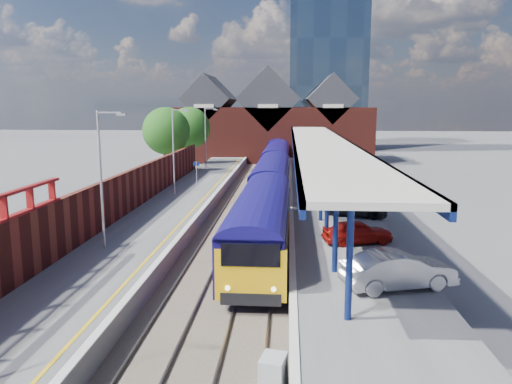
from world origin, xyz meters
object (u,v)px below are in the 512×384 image
Objects in this scene: train at (275,166)px; relay_cabinet at (273,373)px; lamp_post_d at (207,135)px; parked_car_blue at (358,203)px; platform_sign at (196,171)px; parked_car_red at (357,232)px; lamp_post_b at (103,171)px; lamp_post_c at (175,146)px; parked_car_dark at (356,207)px; parked_car_silver at (399,270)px.

train is 37.82m from relay_cabinet.
parked_car_blue is at bearing -56.86° from lamp_post_d.
lamp_post_d is at bearing 95.56° from platform_sign.
parked_car_red is 13.22m from relay_cabinet.
lamp_post_b is at bearing -94.33° from platform_sign.
lamp_post_b is 13.53m from parked_car_red.
parked_car_dark is (13.78, -7.54, -3.39)m from lamp_post_c.
lamp_post_d is 1.79× the size of parked_car_blue.
platform_sign is 0.55× the size of parked_car_silver.
parked_car_blue is (1.17, 8.56, -0.09)m from parked_car_red.
parked_car_silver is (13.73, -4.85, -3.24)m from lamp_post_b.
lamp_post_b is 16.52m from parked_car_dark.
train is 17.85m from parked_car_blue.
lamp_post_b is 18.20m from platform_sign.
lamp_post_b is (-7.86, -27.00, 2.87)m from train.
lamp_post_d is 14.25m from platform_sign.
parked_car_dark is at bearing -59.65° from lamp_post_d.
train is 17.84× the size of parked_car_red.
lamp_post_c reaches higher than parked_car_blue.
parked_car_blue is at bearing -69.32° from train.
parked_car_red is at bearing -66.76° from lamp_post_d.
lamp_post_c is 25.17m from parked_car_silver.
parked_car_blue is 21.75m from relay_cabinet.
parked_car_red is (5.13, -25.25, -0.49)m from train.
parked_car_blue is at bearing 36.08° from lamp_post_b.
platform_sign is (1.36, -14.00, -2.30)m from lamp_post_d.
lamp_post_b is 1.70× the size of parked_car_dark.
parked_car_red is 3.70× the size of relay_cabinet.
lamp_post_c is 19.56m from parked_car_red.
train is 9.42× the size of lamp_post_d.
parked_car_red reaches higher than parked_car_blue.
parked_car_blue is at bearing 7.63° from parked_car_dark.
train is 11.12m from platform_sign.
platform_sign is at bearing 116.39° from relay_cabinet.
parked_car_blue reaches higher than relay_cabinet.
train is 9.74m from lamp_post_d.
lamp_post_c is 15.64m from parked_car_blue.
parked_car_dark is at bearing 156.44° from parked_car_blue.
lamp_post_b and lamp_post_c have the same top height.
parked_car_red is 0.81× the size of parked_car_silver.
train is 26.37× the size of platform_sign.
lamp_post_b is at bearing -90.00° from lamp_post_d.
parked_car_dark is (0.06, 13.31, -0.15)m from parked_car_silver.
lamp_post_b is at bearing 141.27° from relay_cabinet.
lamp_post_d is at bearing 90.00° from lamp_post_b.
parked_car_silver is 4.55× the size of relay_cabinet.
parked_car_blue is at bearing -21.03° from parked_car_red.
parked_car_silver is at bearing -56.64° from lamp_post_c.
relay_cabinet is (-5.26, -21.08, -1.04)m from parked_car_blue.
lamp_post_c reaches higher than train.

